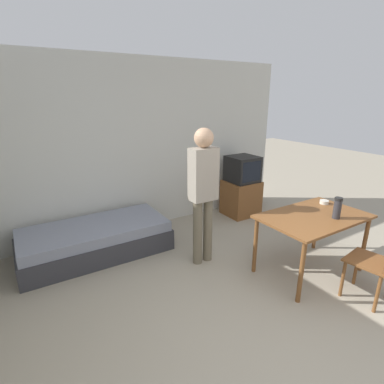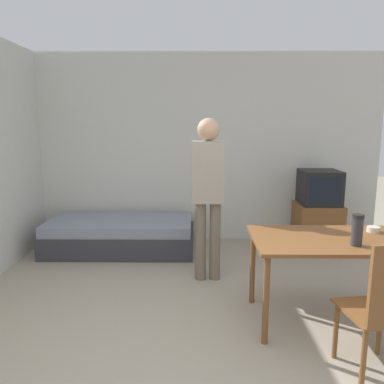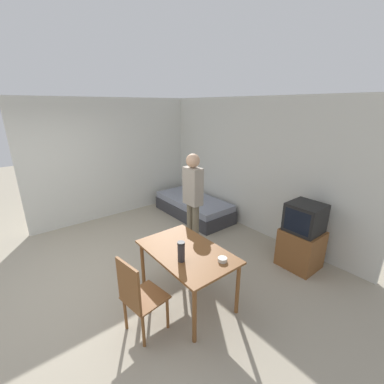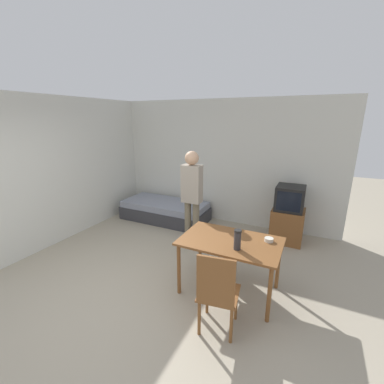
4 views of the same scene
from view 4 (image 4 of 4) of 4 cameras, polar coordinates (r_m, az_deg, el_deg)
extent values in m
plane|color=#9E937F|center=(3.70, -16.62, -23.22)|extent=(20.00, 20.00, 0.00)
cube|color=silver|center=(5.84, 4.90, 6.68)|extent=(5.42, 0.06, 2.70)
cube|color=silver|center=(5.75, -23.26, 5.27)|extent=(0.06, 4.32, 2.70)
cube|color=#333338|center=(6.08, -5.98, -4.71)|extent=(1.98, 0.92, 0.29)
cube|color=gray|center=(6.01, -6.04, -2.78)|extent=(1.92, 0.89, 0.14)
cube|color=brown|center=(5.29, 20.35, -6.96)|extent=(0.58, 0.54, 0.64)
cube|color=black|center=(5.11, 20.95, -1.26)|extent=(0.50, 0.49, 0.46)
cube|color=black|center=(4.88, 20.67, -2.03)|extent=(0.41, 0.01, 0.36)
cube|color=brown|center=(3.46, 8.55, -10.80)|extent=(1.30, 0.81, 0.03)
cylinder|color=brown|center=(3.57, -2.94, -16.74)|extent=(0.05, 0.05, 0.73)
cylinder|color=brown|center=(3.27, 16.82, -21.01)|extent=(0.05, 0.05, 0.73)
cylinder|color=brown|center=(4.11, 1.82, -12.02)|extent=(0.05, 0.05, 0.73)
cylinder|color=brown|center=(3.85, 18.62, -15.05)|extent=(0.05, 0.05, 0.73)
cube|color=brown|center=(3.05, 6.00, -21.41)|extent=(0.49, 0.49, 0.02)
cube|color=brown|center=(2.73, 5.27, -19.22)|extent=(0.39, 0.09, 0.54)
cylinder|color=brown|center=(3.31, 9.76, -23.18)|extent=(0.04, 0.04, 0.44)
cylinder|color=brown|center=(3.36, 3.39, -22.30)|extent=(0.04, 0.04, 0.44)
cylinder|color=brown|center=(3.05, 8.71, -27.24)|extent=(0.04, 0.04, 0.44)
cylinder|color=brown|center=(3.10, 1.61, -26.16)|extent=(0.04, 0.04, 0.44)
cylinder|color=#6B604C|center=(4.72, -0.91, -7.14)|extent=(0.12, 0.12, 0.88)
cylinder|color=#6B604C|center=(4.66, 0.86, -7.48)|extent=(0.12, 0.12, 0.88)
cube|color=#9E9384|center=(4.44, -0.03, 1.82)|extent=(0.34, 0.20, 0.66)
sphere|color=tan|center=(4.35, -0.03, 7.55)|extent=(0.24, 0.24, 0.24)
cylinder|color=#2D2D33|center=(3.20, 10.06, -10.38)|extent=(0.09, 0.09, 0.26)
cylinder|color=black|center=(3.15, 10.16, -8.55)|extent=(0.09, 0.09, 0.03)
cylinder|color=beige|center=(3.53, 16.72, -10.11)|extent=(0.11, 0.11, 0.05)
camera|label=1|loc=(3.99, -51.52, 7.76)|focal=28.00mm
camera|label=2|loc=(2.10, -63.28, -9.24)|focal=35.00mm
camera|label=3|loc=(1.89, 77.70, 11.04)|focal=24.00mm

